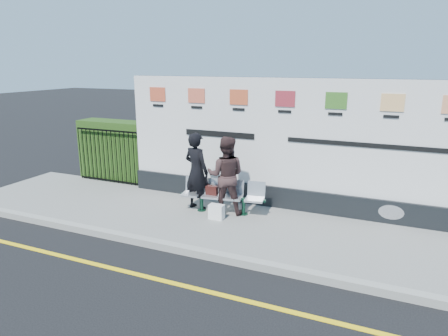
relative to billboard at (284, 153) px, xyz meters
name	(u,v)px	position (x,y,z in m)	size (l,w,h in m)	color
ground	(186,287)	(-0.50, -3.85, -1.42)	(80.00, 80.00, 0.00)	black
pavement	(242,226)	(-0.50, -1.35, -1.36)	(14.00, 3.00, 0.12)	slate
kerb	(213,255)	(-0.50, -2.85, -1.35)	(14.00, 0.18, 0.14)	gray
yellow_line	(186,286)	(-0.50, -3.85, -1.42)	(14.00, 0.10, 0.01)	yellow
billboard	(284,153)	(0.00, 0.00, 0.00)	(8.00, 0.30, 3.00)	black
hedge	(118,150)	(-5.08, 0.45, -0.45)	(2.35, 0.70, 1.70)	#244414
railing	(108,156)	(-5.08, 0.00, -0.53)	(2.05, 0.06, 1.54)	black
bench	(222,204)	(-1.15, -0.93, -1.10)	(1.89, 0.51, 0.41)	#B3B6BD
woman_left	(196,171)	(-1.80, -0.91, -0.40)	(0.66, 0.43, 1.81)	black
woman_right	(226,175)	(-1.07, -0.90, -0.42)	(0.86, 0.67, 1.77)	#362322
handbag_brown	(212,190)	(-1.39, -0.97, -0.79)	(0.27, 0.11, 0.21)	black
carrier_bag_white	(217,212)	(-1.11, -1.34, -1.14)	(0.32, 0.19, 0.32)	white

